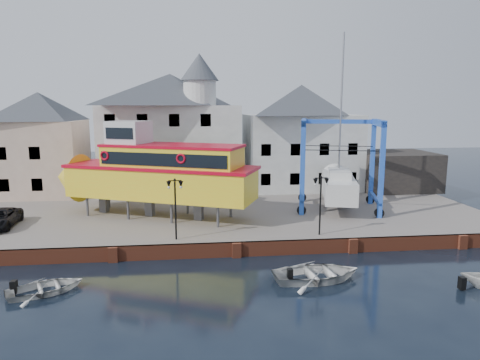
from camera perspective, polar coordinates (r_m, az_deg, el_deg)
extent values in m
plane|color=black|center=(28.95, -0.47, -10.24)|extent=(140.00, 140.00, 0.00)
cube|color=#6A615B|center=(39.30, -2.09, -4.07)|extent=(44.00, 22.00, 1.00)
cube|color=brown|center=(28.89, -0.49, -9.23)|extent=(44.00, 0.25, 1.00)
cube|color=brown|center=(29.09, -16.57, -9.52)|extent=(0.60, 0.36, 1.00)
cube|color=brown|center=(28.73, -0.46, -9.34)|extent=(0.60, 0.36, 1.00)
cube|color=brown|center=(30.55, 14.81, -8.50)|extent=(0.60, 0.36, 1.00)
cube|color=brown|center=(34.19, 27.54, -7.34)|extent=(0.60, 0.36, 1.00)
cube|color=beige|center=(47.85, -24.84, 2.70)|extent=(8.00, 7.00, 7.50)
pyramid|color=#3D4248|center=(47.57, -25.29, 8.86)|extent=(8.00, 7.00, 2.80)
cube|color=black|center=(45.82, -28.97, -0.62)|extent=(1.00, 0.08, 1.20)
cube|color=black|center=(44.75, -25.43, -0.57)|extent=(1.00, 0.08, 1.20)
cube|color=black|center=(45.44, -29.28, 3.10)|extent=(1.00, 0.08, 1.20)
cube|color=black|center=(44.35, -25.71, 3.25)|extent=(1.00, 0.08, 1.20)
cube|color=beige|center=(45.83, -9.08, 4.15)|extent=(14.00, 8.00, 9.00)
pyramid|color=#3D4248|center=(45.64, -9.29, 11.80)|extent=(14.00, 8.00, 3.20)
cube|color=black|center=(42.95, -16.58, -0.42)|extent=(1.00, 0.08, 1.20)
cube|color=black|center=(42.50, -12.60, -0.35)|extent=(1.00, 0.08, 1.20)
cube|color=black|center=(42.27, -8.55, -0.27)|extent=(1.00, 0.08, 1.20)
cube|color=black|center=(42.25, -4.49, -0.20)|extent=(1.00, 0.08, 1.20)
cube|color=black|center=(42.54, -16.77, 3.56)|extent=(1.00, 0.08, 1.20)
cube|color=black|center=(42.09, -12.75, 3.68)|extent=(1.00, 0.08, 1.20)
cube|color=black|center=(41.86, -8.66, 3.77)|extent=(1.00, 0.08, 1.20)
cube|color=black|center=(41.84, -4.54, 3.85)|extent=(1.00, 0.08, 1.20)
cube|color=black|center=(42.33, -16.98, 7.60)|extent=(1.00, 0.08, 1.20)
cube|color=black|center=(41.89, -12.91, 7.76)|extent=(1.00, 0.08, 1.20)
cube|color=black|center=(41.65, -8.77, 7.88)|extent=(1.00, 0.08, 1.20)
cube|color=black|center=(41.63, -4.60, 7.96)|extent=(1.00, 0.08, 1.20)
cylinder|color=beige|center=(43.18, -5.39, 11.47)|extent=(3.20, 3.20, 2.40)
cone|color=#3D4248|center=(43.32, -5.44, 14.77)|extent=(3.80, 3.80, 2.60)
cube|color=beige|center=(47.78, 8.02, 3.81)|extent=(12.00, 8.00, 8.00)
pyramid|color=#3D4248|center=(47.53, 8.18, 10.53)|extent=(12.00, 8.00, 3.20)
cube|color=black|center=(43.33, 3.45, 0.07)|extent=(1.00, 0.08, 1.20)
cube|color=black|center=(43.93, 7.31, 0.14)|extent=(1.00, 0.08, 1.20)
cube|color=black|center=(44.73, 11.05, 0.21)|extent=(1.00, 0.08, 1.20)
cube|color=black|center=(45.70, 14.64, 0.27)|extent=(1.00, 0.08, 1.20)
cube|color=black|center=(42.93, 3.49, 4.02)|extent=(1.00, 0.08, 1.20)
cube|color=black|center=(43.53, 7.39, 4.03)|extent=(1.00, 0.08, 1.20)
cube|color=black|center=(44.33, 11.17, 4.03)|extent=(1.00, 0.08, 1.20)
cube|color=black|center=(45.32, 14.80, 4.02)|extent=(1.00, 0.08, 1.20)
cube|color=black|center=(49.61, 19.81, 1.21)|extent=(8.00, 7.00, 4.00)
cylinder|color=black|center=(29.12, -8.59, -4.06)|extent=(0.12, 0.12, 4.00)
cube|color=black|center=(28.70, -8.70, -0.09)|extent=(0.90, 0.06, 0.06)
sphere|color=black|center=(28.69, -8.70, 0.05)|extent=(0.16, 0.16, 0.16)
cone|color=black|center=(28.77, -9.48, -0.63)|extent=(0.32, 0.32, 0.45)
sphere|color=silver|center=(28.80, -9.47, -0.98)|extent=(0.18, 0.18, 0.18)
cone|color=black|center=(28.73, -7.89, -0.60)|extent=(0.32, 0.32, 0.45)
sphere|color=silver|center=(28.77, -7.88, -0.95)|extent=(0.18, 0.18, 0.18)
cylinder|color=black|center=(30.37, 10.65, -3.54)|extent=(0.12, 0.12, 4.00)
cube|color=black|center=(29.97, 10.77, 0.27)|extent=(0.90, 0.06, 0.06)
sphere|color=black|center=(29.96, 10.78, 0.40)|extent=(0.16, 0.16, 0.16)
cone|color=black|center=(29.90, 10.02, -0.25)|extent=(0.32, 0.32, 0.45)
sphere|color=silver|center=(29.93, 10.01, -0.59)|extent=(0.18, 0.18, 0.18)
cone|color=black|center=(30.13, 11.48, -0.22)|extent=(0.32, 0.32, 0.45)
sphere|color=silver|center=(30.17, 11.47, -0.56)|extent=(0.18, 0.18, 0.18)
cylinder|color=#59595E|center=(37.40, -19.68, -3.29)|extent=(0.26, 0.26, 1.63)
cylinder|color=#59595E|center=(39.82, -17.07, -2.38)|extent=(0.26, 0.26, 1.63)
cylinder|color=#59595E|center=(35.29, -14.70, -3.80)|extent=(0.26, 0.26, 1.63)
cylinder|color=#59595E|center=(37.84, -12.28, -2.79)|extent=(0.26, 0.26, 1.63)
cylinder|color=#59595E|center=(33.47, -9.12, -4.34)|extent=(0.26, 0.26, 1.63)
cylinder|color=#59595E|center=(36.15, -7.00, -3.22)|extent=(0.26, 0.26, 1.63)
cylinder|color=#59595E|center=(32.01, -2.97, -4.88)|extent=(0.26, 0.26, 1.63)
cylinder|color=#59595E|center=(34.80, -1.25, -3.66)|extent=(0.26, 0.26, 1.63)
cube|color=#59595E|center=(38.29, -17.67, -2.88)|extent=(0.82, 0.76, 1.63)
cube|color=#59595E|center=(36.02, -11.95, -3.41)|extent=(0.82, 0.76, 1.63)
cube|color=#59595E|center=(34.16, -5.53, -3.97)|extent=(0.82, 0.76, 1.63)
cube|color=yellow|center=(35.11, -10.51, -0.35)|extent=(15.63, 9.83, 2.39)
cone|color=yellow|center=(39.93, -21.81, 0.33)|extent=(3.84, 4.75, 4.14)
cube|color=red|center=(34.90, -10.58, 1.76)|extent=(16.00, 10.12, 0.24)
cube|color=yellow|center=(34.32, -9.00, 2.95)|extent=(11.46, 7.71, 1.74)
cube|color=black|center=(32.65, -10.45, 2.66)|extent=(9.62, 4.19, 0.98)
cube|color=black|center=(36.00, -7.69, 3.39)|extent=(9.62, 4.19, 0.98)
cube|color=red|center=(34.22, -9.05, 4.56)|extent=(11.70, 7.89, 0.20)
cube|color=silver|center=(35.99, -14.58, 6.05)|extent=(3.72, 3.72, 1.98)
cube|color=black|center=(34.76, -15.83, 6.01)|extent=(2.21, 1.00, 0.87)
torus|color=red|center=(35.11, -17.62, 3.12)|extent=(0.76, 0.44, 0.76)
torus|color=red|center=(31.86, -7.89, 2.85)|extent=(0.76, 0.44, 0.76)
cube|color=#1F4FAF|center=(35.37, 8.34, 1.49)|extent=(0.47, 0.47, 7.74)
cylinder|color=black|center=(36.03, 8.20, -4.00)|extent=(0.82, 0.47, 0.77)
cube|color=#1F4FAF|center=(40.47, 8.42, 2.53)|extent=(0.47, 0.47, 7.74)
cylinder|color=black|center=(41.05, 8.30, -2.29)|extent=(0.82, 0.47, 0.77)
cube|color=#1F4FAF|center=(35.87, 18.37, 1.21)|extent=(0.47, 0.47, 7.74)
cylinder|color=black|center=(36.52, 18.07, -4.20)|extent=(0.82, 0.47, 0.77)
cube|color=#1F4FAF|center=(40.90, 17.21, 2.28)|extent=(0.47, 0.47, 7.74)
cylinder|color=black|center=(41.48, 16.97, -2.50)|extent=(0.82, 0.47, 0.77)
cube|color=#1F4FAF|center=(37.60, 8.52, 7.61)|extent=(1.82, 5.44, 0.54)
cube|color=#1F4FAF|center=(38.38, 8.28, -2.04)|extent=(1.71, 5.41, 0.23)
cube|color=#1F4FAF|center=(38.07, 18.04, 7.26)|extent=(1.82, 5.44, 0.54)
cube|color=#1F4FAF|center=(38.84, 17.54, -2.26)|extent=(1.71, 5.41, 0.23)
cube|color=#1F4FAF|center=(40.27, 13.04, 7.61)|extent=(6.51, 2.11, 0.39)
cube|color=silver|center=(38.32, 12.99, -0.87)|extent=(4.62, 8.67, 1.77)
cone|color=silver|center=(43.15, 12.54, 0.33)|extent=(2.92, 2.37, 2.54)
cube|color=#59595E|center=(38.57, 12.91, -2.72)|extent=(0.78, 1.99, 0.77)
cube|color=silver|center=(37.57, 13.12, 0.80)|extent=(2.57, 3.66, 0.66)
cylinder|color=#99999E|center=(38.23, 13.34, 9.60)|extent=(0.20, 0.20, 12.17)
cube|color=black|center=(35.88, 13.41, 3.85)|extent=(5.86, 1.69, 0.05)
cube|color=black|center=(39.83, 12.98, 4.44)|extent=(5.86, 1.69, 0.05)
imported|color=silver|center=(25.80, 10.21, -12.99)|extent=(5.42, 4.10, 1.06)
imported|color=silver|center=(26.06, -24.49, -13.51)|extent=(4.68, 4.16, 0.80)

